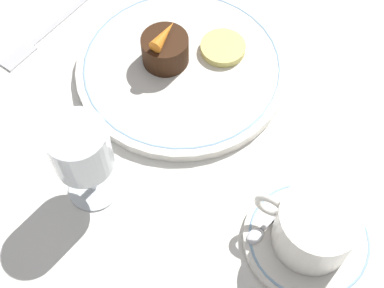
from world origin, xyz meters
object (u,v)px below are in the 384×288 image
Objects in this scene: coffee_cup at (315,227)px; fork at (45,33)px; wine_glass at (81,152)px; dessert_cake at (165,50)px; dinner_plate at (182,67)px.

coffee_cup reaches higher than fork.
dessert_cake is (0.01, -0.20, -0.05)m from wine_glass.
dessert_cake is at bearing -29.83° from coffee_cup.
dinner_plate is 0.20m from fork.
dessert_cake is (-0.18, -0.03, 0.03)m from fork.
coffee_cup is 1.82× the size of dessert_cake.
coffee_cup is 0.57× the size of fork.
dinner_plate is 4.56× the size of dessert_cake.
dessert_cake is at bearing 6.07° from dinner_plate.
coffee_cup is (-0.23, 0.15, 0.04)m from dinner_plate.
wine_glass is 0.27m from fork.
fork is 0.18m from dessert_cake.
dinner_plate is at bearing -173.93° from dessert_cake.
fork is at bearing -42.24° from wine_glass.
dinner_plate reaches higher than fork.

